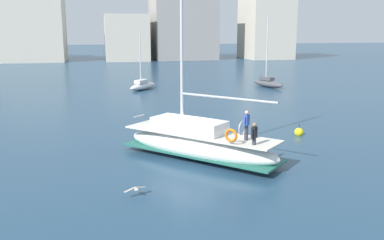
{
  "coord_description": "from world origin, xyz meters",
  "views": [
    {
      "loc": [
        -4.95,
        -23.37,
        7.06
      ],
      "look_at": [
        0.3,
        0.94,
        1.8
      ],
      "focal_mm": 39.75,
      "sensor_mm": 36.0,
      "label": 1
    }
  ],
  "objects_px": {
    "mooring_buoy": "(299,132)",
    "seagull": "(135,189)",
    "moored_catamaran": "(268,82)",
    "main_sailboat": "(198,143)",
    "moored_sloop_far": "(143,85)"
  },
  "relations": [
    {
      "from": "moored_catamaran",
      "to": "mooring_buoy",
      "type": "bearing_deg",
      "value": -107.25
    },
    {
      "from": "mooring_buoy",
      "to": "seagull",
      "type": "bearing_deg",
      "value": -143.84
    },
    {
      "from": "moored_catamaran",
      "to": "seagull",
      "type": "height_order",
      "value": "moored_catamaran"
    },
    {
      "from": "moored_sloop_far",
      "to": "main_sailboat",
      "type": "bearing_deg",
      "value": -89.5
    },
    {
      "from": "moored_sloop_far",
      "to": "seagull",
      "type": "height_order",
      "value": "moored_sloop_far"
    },
    {
      "from": "moored_catamaran",
      "to": "main_sailboat",
      "type": "bearing_deg",
      "value": -118.95
    },
    {
      "from": "moored_catamaran",
      "to": "seagull",
      "type": "relative_size",
      "value": 8.66
    },
    {
      "from": "main_sailboat",
      "to": "mooring_buoy",
      "type": "height_order",
      "value": "main_sailboat"
    },
    {
      "from": "moored_catamaran",
      "to": "mooring_buoy",
      "type": "distance_m",
      "value": 25.32
    },
    {
      "from": "mooring_buoy",
      "to": "main_sailboat",
      "type": "bearing_deg",
      "value": -154.18
    },
    {
      "from": "seagull",
      "to": "mooring_buoy",
      "type": "distance_m",
      "value": 14.78
    },
    {
      "from": "moored_sloop_far",
      "to": "seagull",
      "type": "xyz_separation_m",
      "value": [
        -3.67,
        -33.78,
        -0.22
      ]
    },
    {
      "from": "main_sailboat",
      "to": "seagull",
      "type": "relative_size",
      "value": 13.25
    },
    {
      "from": "moored_sloop_far",
      "to": "mooring_buoy",
      "type": "relative_size",
      "value": 7.45
    },
    {
      "from": "seagull",
      "to": "moored_sloop_far",
      "type": "bearing_deg",
      "value": 83.8
    }
  ]
}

